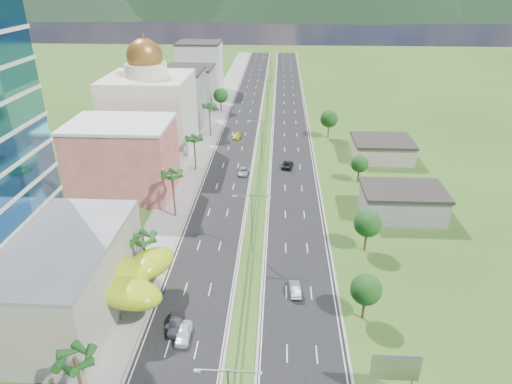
# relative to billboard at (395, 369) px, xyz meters

# --- Properties ---
(ground) EXTENTS (500.00, 500.00, 0.00)m
(ground) POSITION_rel_billboard_xyz_m (-17.00, 18.00, -4.42)
(ground) COLOR #2D5119
(ground) RESTS_ON ground
(road_left) EXTENTS (11.00, 260.00, 0.04)m
(road_left) POSITION_rel_billboard_xyz_m (-24.50, 108.00, -4.40)
(road_left) COLOR black
(road_left) RESTS_ON ground
(road_right) EXTENTS (11.00, 260.00, 0.04)m
(road_right) POSITION_rel_billboard_xyz_m (-9.50, 108.00, -4.40)
(road_right) COLOR black
(road_right) RESTS_ON ground
(sidewalk_left) EXTENTS (7.00, 260.00, 0.12)m
(sidewalk_left) POSITION_rel_billboard_xyz_m (-34.00, 108.00, -4.36)
(sidewalk_left) COLOR gray
(sidewalk_left) RESTS_ON ground
(median_guardrail) EXTENTS (0.10, 216.06, 0.76)m
(median_guardrail) POSITION_rel_billboard_xyz_m (-17.00, 89.99, -3.80)
(median_guardrail) COLOR gray
(median_guardrail) RESTS_ON ground
(streetlight_median_b) EXTENTS (6.04, 0.25, 11.00)m
(streetlight_median_b) POSITION_rel_billboard_xyz_m (-17.00, 28.00, 2.33)
(streetlight_median_b) COLOR gray
(streetlight_median_b) RESTS_ON ground
(streetlight_median_c) EXTENTS (6.04, 0.25, 11.00)m
(streetlight_median_c) POSITION_rel_billboard_xyz_m (-17.00, 68.00, 2.33)
(streetlight_median_c) COLOR gray
(streetlight_median_c) RESTS_ON ground
(streetlight_median_d) EXTENTS (6.04, 0.25, 11.00)m
(streetlight_median_d) POSITION_rel_billboard_xyz_m (-17.00, 113.00, 2.33)
(streetlight_median_d) COLOR gray
(streetlight_median_d) RESTS_ON ground
(streetlight_median_e) EXTENTS (6.04, 0.25, 11.00)m
(streetlight_median_e) POSITION_rel_billboard_xyz_m (-17.00, 158.00, 2.33)
(streetlight_median_e) COLOR gray
(streetlight_median_e) RESTS_ON ground
(mall_podium) EXTENTS (30.00, 24.00, 11.00)m
(mall_podium) POSITION_rel_billboard_xyz_m (-49.00, 12.00, 1.08)
(mall_podium) COLOR gray
(mall_podium) RESTS_ON ground
(lime_canopy) EXTENTS (18.00, 15.00, 7.40)m
(lime_canopy) POSITION_rel_billboard_xyz_m (-37.00, 14.00, 0.57)
(lime_canopy) COLOR #9DB812
(lime_canopy) RESTS_ON ground
(pink_shophouse) EXTENTS (20.00, 15.00, 15.00)m
(pink_shophouse) POSITION_rel_billboard_xyz_m (-45.00, 50.00, 3.08)
(pink_shophouse) COLOR #B8504B
(pink_shophouse) RESTS_ON ground
(domed_building) EXTENTS (20.00, 20.00, 28.70)m
(domed_building) POSITION_rel_billboard_xyz_m (-45.00, 73.00, 6.93)
(domed_building) COLOR beige
(domed_building) RESTS_ON ground
(midrise_grey) EXTENTS (16.00, 15.00, 16.00)m
(midrise_grey) POSITION_rel_billboard_xyz_m (-44.00, 98.00, 3.58)
(midrise_grey) COLOR gray
(midrise_grey) RESTS_ON ground
(midrise_beige) EXTENTS (16.00, 15.00, 13.00)m
(midrise_beige) POSITION_rel_billboard_xyz_m (-44.00, 120.00, 2.08)
(midrise_beige) COLOR gray
(midrise_beige) RESTS_ON ground
(midrise_white) EXTENTS (16.00, 15.00, 18.00)m
(midrise_white) POSITION_rel_billboard_xyz_m (-44.00, 143.00, 4.58)
(midrise_white) COLOR silver
(midrise_white) RESTS_ON ground
(billboard) EXTENTS (5.20, 0.35, 6.20)m
(billboard) POSITION_rel_billboard_xyz_m (0.00, 0.00, 0.00)
(billboard) COLOR gray
(billboard) RESTS_ON ground
(shed_near) EXTENTS (15.00, 10.00, 5.00)m
(shed_near) POSITION_rel_billboard_xyz_m (11.00, 43.00, -1.92)
(shed_near) COLOR gray
(shed_near) RESTS_ON ground
(shed_far) EXTENTS (14.00, 12.00, 4.40)m
(shed_far) POSITION_rel_billboard_xyz_m (13.00, 73.00, -2.22)
(shed_far) COLOR gray
(shed_far) RESTS_ON ground
(palm_tree_a) EXTENTS (3.60, 3.60, 9.10)m
(palm_tree_a) POSITION_rel_billboard_xyz_m (-32.50, -4.00, 3.60)
(palm_tree_a) COLOR #47301C
(palm_tree_a) RESTS_ON ground
(palm_tree_b) EXTENTS (3.60, 3.60, 8.10)m
(palm_tree_b) POSITION_rel_billboard_xyz_m (-32.50, 20.00, 2.64)
(palm_tree_b) COLOR #47301C
(palm_tree_b) RESTS_ON ground
(palm_tree_c) EXTENTS (3.60, 3.60, 9.60)m
(palm_tree_c) POSITION_rel_billboard_xyz_m (-32.50, 40.00, 4.08)
(palm_tree_c) COLOR #47301C
(palm_tree_c) RESTS_ON ground
(palm_tree_d) EXTENTS (3.60, 3.60, 8.60)m
(palm_tree_d) POSITION_rel_billboard_xyz_m (-32.50, 63.00, 3.12)
(palm_tree_d) COLOR #47301C
(palm_tree_d) RESTS_ON ground
(palm_tree_e) EXTENTS (3.60, 3.60, 9.40)m
(palm_tree_e) POSITION_rel_billboard_xyz_m (-32.50, 88.00, 3.89)
(palm_tree_e) COLOR #47301C
(palm_tree_e) RESTS_ON ground
(leafy_tree_lfar) EXTENTS (4.90, 4.90, 8.05)m
(leafy_tree_lfar) POSITION_rel_billboard_xyz_m (-32.50, 113.00, 1.16)
(leafy_tree_lfar) COLOR #47301C
(leafy_tree_lfar) RESTS_ON ground
(leafy_tree_ra) EXTENTS (4.20, 4.20, 6.90)m
(leafy_tree_ra) POSITION_rel_billboard_xyz_m (-1.00, 13.00, 0.35)
(leafy_tree_ra) COLOR #47301C
(leafy_tree_ra) RESTS_ON ground
(leafy_tree_rb) EXTENTS (4.55, 4.55, 7.47)m
(leafy_tree_rb) POSITION_rel_billboard_xyz_m (2.00, 30.00, 0.76)
(leafy_tree_rb) COLOR #47301C
(leafy_tree_rb) RESTS_ON ground
(leafy_tree_rc) EXTENTS (3.85, 3.85, 6.33)m
(leafy_tree_rc) POSITION_rel_billboard_xyz_m (5.00, 58.00, -0.05)
(leafy_tree_rc) COLOR #47301C
(leafy_tree_rc) RESTS_ON ground
(leafy_tree_rd) EXTENTS (4.90, 4.90, 8.05)m
(leafy_tree_rd) POSITION_rel_billboard_xyz_m (1.00, 88.00, 1.16)
(leafy_tree_rd) COLOR #47301C
(leafy_tree_rd) RESTS_ON ground
(mountain_ridge) EXTENTS (860.00, 140.00, 90.00)m
(mountain_ridge) POSITION_rel_billboard_xyz_m (43.00, 468.00, -4.42)
(mountain_ridge) COLOR black
(mountain_ridge) RESTS_ON ground
(car_white_near_left) EXTENTS (1.79, 4.38, 1.49)m
(car_white_near_left) POSITION_rel_billboard_xyz_m (-24.59, 8.02, -3.64)
(car_white_near_left) COLOR white
(car_white_near_left) RESTS_ON road_left
(car_dark_left) EXTENTS (1.80, 4.68, 1.52)m
(car_dark_left) POSITION_rel_billboard_xyz_m (-25.90, 9.61, -3.62)
(car_dark_left) COLOR black
(car_dark_left) RESTS_ON road_left
(car_silver_mid_left) EXTENTS (2.66, 5.00, 1.34)m
(car_silver_mid_left) POSITION_rel_billboard_xyz_m (-20.99, 61.11, -3.71)
(car_silver_mid_left) COLOR #A6A8AD
(car_silver_mid_left) RESTS_ON road_left
(car_yellow_far_left) EXTENTS (2.31, 4.75, 1.33)m
(car_yellow_far_left) POSITION_rel_billboard_xyz_m (-24.71, 86.28, -3.71)
(car_yellow_far_left) COLOR gold
(car_yellow_far_left) RESTS_ON road_left
(car_silver_right) EXTENTS (1.79, 4.39, 1.42)m
(car_silver_right) POSITION_rel_billboard_xyz_m (-10.08, 17.95, -3.67)
(car_silver_right) COLOR #929499
(car_silver_right) RESTS_ON road_right
(car_dark_far_right) EXTENTS (3.15, 5.39, 1.41)m
(car_dark_far_right) POSITION_rel_billboard_xyz_m (-10.72, 65.75, -3.68)
(car_dark_far_right) COLOR black
(car_dark_far_right) RESTS_ON road_right
(motorcycle) EXTENTS (0.80, 2.11, 1.32)m
(motorcycle) POSITION_rel_billboard_xyz_m (-29.30, 15.98, -3.72)
(motorcycle) COLOR black
(motorcycle) RESTS_ON road_left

